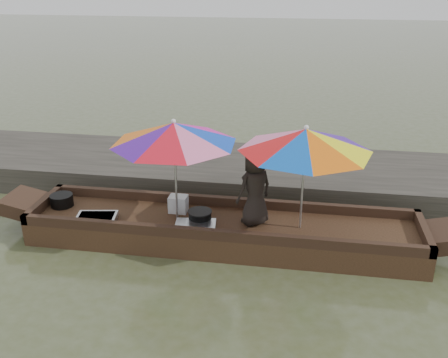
% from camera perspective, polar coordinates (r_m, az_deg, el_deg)
% --- Properties ---
extents(water, '(80.00, 80.00, 0.00)m').
position_cam_1_polar(water, '(7.66, -0.12, -7.21)').
color(water, '#444C27').
rests_on(water, ground).
extents(dock, '(22.00, 2.20, 0.50)m').
position_cam_1_polar(dock, '(9.51, 2.07, 0.62)').
color(dock, '#2D2B26').
rests_on(dock, ground).
extents(boat_hull, '(5.85, 1.20, 0.35)m').
position_cam_1_polar(boat_hull, '(7.57, -0.12, -6.06)').
color(boat_hull, black).
rests_on(boat_hull, water).
extents(cooking_pot, '(0.36, 0.36, 0.19)m').
position_cam_1_polar(cooking_pot, '(8.35, -18.05, -2.33)').
color(cooking_pot, black).
rests_on(cooking_pot, boat_hull).
extents(tray_crayfish, '(0.65, 0.50, 0.09)m').
position_cam_1_polar(tray_crayfish, '(7.71, -14.38, -4.42)').
color(tray_crayfish, silver).
rests_on(tray_crayfish, boat_hull).
extents(tray_scallop, '(0.63, 0.48, 0.06)m').
position_cam_1_polar(tray_scallop, '(7.31, -3.30, -5.39)').
color(tray_scallop, silver).
rests_on(tray_scallop, boat_hull).
extents(charcoal_grill, '(0.34, 0.34, 0.16)m').
position_cam_1_polar(charcoal_grill, '(7.46, -2.76, -4.33)').
color(charcoal_grill, black).
rests_on(charcoal_grill, boat_hull).
extents(supply_bag, '(0.28, 0.22, 0.26)m').
position_cam_1_polar(supply_bag, '(7.77, -5.25, -2.85)').
color(supply_bag, silver).
rests_on(supply_bag, boat_hull).
extents(vendor, '(0.66, 0.64, 1.14)m').
position_cam_1_polar(vendor, '(7.22, 3.55, -1.04)').
color(vendor, black).
rests_on(vendor, boat_hull).
extents(umbrella_bow, '(2.43, 2.43, 1.55)m').
position_cam_1_polar(umbrella_bow, '(7.31, -5.57, 0.95)').
color(umbrella_bow, '#E514A5').
rests_on(umbrella_bow, boat_hull).
extents(umbrella_stern, '(2.07, 2.07, 1.55)m').
position_cam_1_polar(umbrella_stern, '(7.08, 9.02, 0.05)').
color(umbrella_stern, '#4414A5').
rests_on(umbrella_stern, boat_hull).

